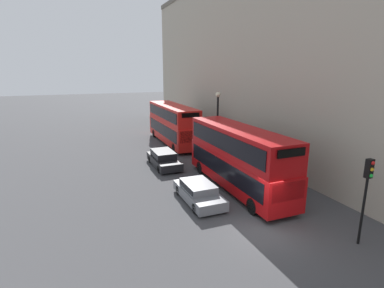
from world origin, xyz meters
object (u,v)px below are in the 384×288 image
at_px(bus_leading, 238,156).
at_px(car_dark_sedan, 199,192).
at_px(traffic_light, 367,184).
at_px(pedestrian, 188,134).
at_px(bus_second_in_queue, 173,123).
at_px(car_hatchback, 164,158).

height_order(bus_leading, car_dark_sedan, bus_leading).
bearing_deg(traffic_light, pedestrian, 89.58).
bearing_deg(traffic_light, bus_second_in_queue, 94.84).
bearing_deg(car_hatchback, bus_leading, -63.24).
distance_m(car_dark_sedan, pedestrian, 17.06).
distance_m(bus_leading, bus_second_in_queue, 14.41).
relative_size(bus_leading, traffic_light, 2.52).
height_order(car_dark_sedan, car_hatchback, car_hatchback).
xyz_separation_m(bus_leading, traffic_light, (1.93, -8.38, 0.65)).
height_order(traffic_light, pedestrian, traffic_light).
bearing_deg(pedestrian, bus_second_in_queue, -161.56).
height_order(car_hatchback, traffic_light, traffic_light).
height_order(bus_leading, car_hatchback, bus_leading).
bearing_deg(car_dark_sedan, bus_leading, 16.88).
height_order(car_hatchback, pedestrian, pedestrian).
bearing_deg(car_hatchback, bus_second_in_queue, 66.10).
bearing_deg(pedestrian, car_hatchback, -123.31).
distance_m(bus_second_in_queue, car_dark_sedan, 15.91).
height_order(car_dark_sedan, traffic_light, traffic_light).
bearing_deg(car_dark_sedan, pedestrian, 71.18).
relative_size(bus_leading, pedestrian, 6.69).
relative_size(traffic_light, pedestrian, 2.65).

